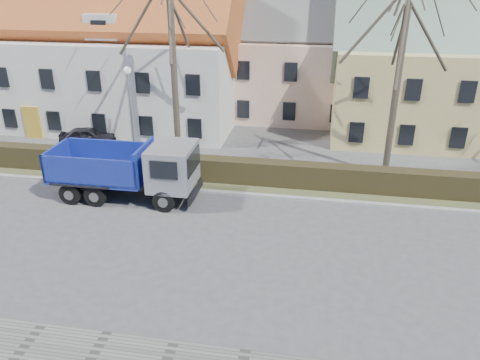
% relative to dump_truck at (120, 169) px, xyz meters
% --- Properties ---
extents(ground, '(120.00, 120.00, 0.00)m').
position_rel_dump_truck_xyz_m(ground, '(3.44, -3.34, -1.52)').
color(ground, '#47484A').
extents(curb_far, '(80.00, 0.30, 0.12)m').
position_rel_dump_truck_xyz_m(curb_far, '(3.44, 1.26, -1.46)').
color(curb_far, gray).
rests_on(curb_far, ground).
extents(grass_strip, '(80.00, 3.00, 0.10)m').
position_rel_dump_truck_xyz_m(grass_strip, '(3.44, 2.86, -1.47)').
color(grass_strip, '#444929').
rests_on(grass_strip, ground).
extents(hedge, '(60.00, 0.90, 1.30)m').
position_rel_dump_truck_xyz_m(hedge, '(3.44, 2.66, -0.87)').
color(hedge, black).
rests_on(hedge, ground).
extents(building_white, '(26.80, 10.80, 9.50)m').
position_rel_dump_truck_xyz_m(building_white, '(-9.56, 12.66, 3.23)').
color(building_white, silver).
rests_on(building_white, ground).
extents(building_pink, '(10.80, 8.80, 8.00)m').
position_rel_dump_truck_xyz_m(building_pink, '(7.44, 16.66, 2.48)').
color(building_pink, beige).
rests_on(building_pink, ground).
extents(building_yellow, '(18.80, 10.80, 8.50)m').
position_rel_dump_truck_xyz_m(building_yellow, '(19.44, 13.66, 2.73)').
color(building_yellow, tan).
rests_on(building_yellow, ground).
extents(tree_1, '(9.20, 9.20, 12.65)m').
position_rel_dump_truck_xyz_m(tree_1, '(1.44, 5.16, 4.81)').
color(tree_1, '#393127').
rests_on(tree_1, ground).
extents(tree_2, '(8.00, 8.00, 11.00)m').
position_rel_dump_truck_xyz_m(tree_2, '(13.44, 5.16, 3.98)').
color(tree_2, '#393127').
rests_on(tree_2, ground).
extents(dump_truck, '(7.60, 2.87, 3.03)m').
position_rel_dump_truck_xyz_m(dump_truck, '(0.00, 0.00, 0.00)').
color(dump_truck, navy).
rests_on(dump_truck, ground).
extents(streetlight, '(0.46, 0.46, 5.94)m').
position_rel_dump_truck_xyz_m(streetlight, '(-0.66, 3.66, 1.46)').
color(streetlight, '#92989D').
rests_on(streetlight, ground).
extents(cart_frame, '(0.83, 0.54, 0.71)m').
position_rel_dump_truck_xyz_m(cart_frame, '(-3.77, 0.97, -1.16)').
color(cart_frame, silver).
rests_on(cart_frame, ground).
extents(parked_car_a, '(3.81, 2.30, 1.21)m').
position_rel_dump_truck_xyz_m(parked_car_a, '(-5.24, 6.86, -0.91)').
color(parked_car_a, black).
rests_on(parked_car_a, ground).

